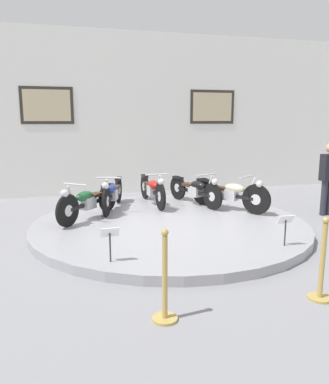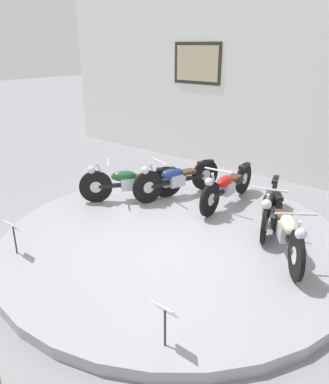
{
  "view_description": "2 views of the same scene",
  "coord_description": "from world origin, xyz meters",
  "views": [
    {
      "loc": [
        -1.9,
        -6.96,
        2.13
      ],
      "look_at": [
        -0.12,
        -0.04,
        0.76
      ],
      "focal_mm": 35.0,
      "sensor_mm": 36.0,
      "label": 1
    },
    {
      "loc": [
        3.26,
        -4.15,
        2.96
      ],
      "look_at": [
        -0.25,
        0.06,
        0.8
      ],
      "focal_mm": 35.0,
      "sensor_mm": 36.0,
      "label": 2
    }
  ],
  "objects": [
    {
      "name": "ground_plane",
      "position": [
        0.0,
        0.0,
        0.0
      ],
      "size": [
        60.0,
        60.0,
        0.0
      ],
      "primitive_type": "plane",
      "color": "gray"
    },
    {
      "name": "info_placard_front_left",
      "position": [
        -1.39,
        -1.9,
        0.52
      ],
      "size": [
        0.26,
        0.11,
        0.51
      ],
      "color": "#333338",
      "rests_on": "display_platform"
    },
    {
      "name": "stanchion_post_right_of_entry",
      "position": [
        0.97,
        -3.36,
        0.34
      ],
      "size": [
        0.28,
        0.28,
        1.02
      ],
      "color": "tan",
      "rests_on": "ground_plane"
    },
    {
      "name": "visitor_standing",
      "position": [
        3.74,
        0.17,
        0.92
      ],
      "size": [
        0.36,
        0.22,
        1.64
      ],
      "color": "#2D2D38",
      "rests_on": "ground_plane"
    },
    {
      "name": "motorcycle_black",
      "position": [
        0.98,
        1.3,
        0.52
      ],
      "size": [
        0.74,
        1.86,
        0.78
      ],
      "color": "black",
      "rests_on": "display_platform"
    },
    {
      "name": "motorcycle_blue",
      "position": [
        -0.98,
        1.3,
        0.54
      ],
      "size": [
        0.73,
        1.9,
        0.79
      ],
      "color": "black",
      "rests_on": "display_platform"
    },
    {
      "name": "info_placard_front_centre",
      "position": [
        1.39,
        -1.9,
        0.52
      ],
      "size": [
        0.26,
        0.11,
        0.51
      ],
      "color": "#333338",
      "rests_on": "display_platform"
    },
    {
      "name": "motorcycle_red",
      "position": [
        0.0,
        1.58,
        0.53
      ],
      "size": [
        0.54,
        1.97,
        0.79
      ],
      "color": "black",
      "rests_on": "display_platform"
    },
    {
      "name": "display_platform",
      "position": [
        0.0,
        0.0,
        0.08
      ],
      "size": [
        5.4,
        5.4,
        0.15
      ],
      "primitive_type": "cylinder",
      "color": "#99999E",
      "rests_on": "ground_plane"
    },
    {
      "name": "back_wall",
      "position": [
        0.0,
        4.03,
        2.3
      ],
      "size": [
        14.0,
        0.22,
        4.6
      ],
      "color": "white",
      "rests_on": "ground_plane"
    },
    {
      "name": "motorcycle_green",
      "position": [
        -1.56,
        0.58,
        0.53
      ],
      "size": [
        1.29,
        1.56,
        0.79
      ],
      "color": "black",
      "rests_on": "display_platform"
    },
    {
      "name": "stanchion_post_left_of_entry",
      "position": [
        -0.97,
        -3.36,
        0.34
      ],
      "size": [
        0.28,
        0.28,
        1.02
      ],
      "color": "tan",
      "rests_on": "ground_plane"
    },
    {
      "name": "motorcycle_cream",
      "position": [
        1.56,
        0.58,
        0.54
      ],
      "size": [
        1.18,
        1.68,
        0.8
      ],
      "color": "black",
      "rests_on": "display_platform"
    }
  ]
}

